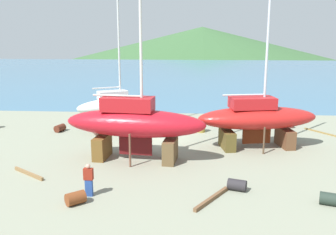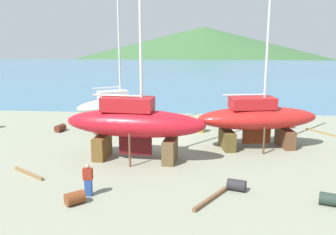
{
  "view_description": "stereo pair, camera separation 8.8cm",
  "coord_description": "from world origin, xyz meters",
  "px_view_note": "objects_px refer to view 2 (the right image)",
  "views": [
    {
      "loc": [
        2.57,
        -26.62,
        7.63
      ],
      "look_at": [
        0.81,
        -1.64,
        1.94
      ],
      "focal_mm": 40.28,
      "sensor_mm": 36.0,
      "label": 1
    },
    {
      "loc": [
        2.66,
        -26.61,
        7.63
      ],
      "look_at": [
        0.81,
        -1.64,
        1.94
      ],
      "focal_mm": 40.28,
      "sensor_mm": 36.0,
      "label": 2
    }
  ],
  "objects_px": {
    "worker": "(88,179)",
    "barrel_tipped_center": "(75,198)",
    "barrel_rust_mid": "(290,124)",
    "barrel_tar_black": "(330,199)",
    "sailboat_far_slipway": "(134,123)",
    "barrel_tipped_right": "(236,185)",
    "barrel_blue_faded": "(60,128)",
    "sailboat_mid_port": "(117,107)",
    "sailboat_large_starboard": "(257,118)",
    "barrel_rust_far": "(201,126)"
  },
  "relations": [
    {
      "from": "barrel_tipped_center",
      "to": "sailboat_mid_port",
      "type": "bearing_deg",
      "value": 93.24
    },
    {
      "from": "sailboat_large_starboard",
      "to": "barrel_rust_far",
      "type": "bearing_deg",
      "value": 123.38
    },
    {
      "from": "worker",
      "to": "barrel_tipped_center",
      "type": "xyz_separation_m",
      "value": [
        -0.37,
        -0.92,
        -0.54
      ]
    },
    {
      "from": "sailboat_large_starboard",
      "to": "barrel_rust_far",
      "type": "distance_m",
      "value": 5.48
    },
    {
      "from": "barrel_tipped_center",
      "to": "barrel_rust_far",
      "type": "bearing_deg",
      "value": 65.93
    },
    {
      "from": "barrel_tipped_right",
      "to": "barrel_blue_faded",
      "type": "xyz_separation_m",
      "value": [
        -12.65,
        10.42,
        -0.0
      ]
    },
    {
      "from": "barrel_tar_black",
      "to": "barrel_blue_faded",
      "type": "relative_size",
      "value": 1.08
    },
    {
      "from": "barrel_tar_black",
      "to": "barrel_rust_far",
      "type": "xyz_separation_m",
      "value": [
        -5.63,
        12.39,
        0.16
      ]
    },
    {
      "from": "sailboat_large_starboard",
      "to": "barrel_tipped_center",
      "type": "height_order",
      "value": "sailboat_large_starboard"
    },
    {
      "from": "worker",
      "to": "barrel_rust_mid",
      "type": "bearing_deg",
      "value": 140.06
    },
    {
      "from": "sailboat_mid_port",
      "to": "barrel_tipped_center",
      "type": "xyz_separation_m",
      "value": [
        0.73,
        -12.91,
        -1.66
      ]
    },
    {
      "from": "sailboat_mid_port",
      "to": "barrel_blue_faded",
      "type": "distance_m",
      "value": 4.78
    },
    {
      "from": "sailboat_mid_port",
      "to": "barrel_tipped_right",
      "type": "distance_m",
      "value": 13.7
    },
    {
      "from": "barrel_blue_faded",
      "to": "barrel_rust_far",
      "type": "bearing_deg",
      "value": 3.35
    },
    {
      "from": "sailboat_mid_port",
      "to": "barrel_tipped_right",
      "type": "bearing_deg",
      "value": -81.3
    },
    {
      "from": "sailboat_mid_port",
      "to": "barrel_tipped_center",
      "type": "bearing_deg",
      "value": -115.09
    },
    {
      "from": "barrel_tar_black",
      "to": "barrel_tipped_center",
      "type": "bearing_deg",
      "value": -176.38
    },
    {
      "from": "sailboat_far_slipway",
      "to": "worker",
      "type": "bearing_deg",
      "value": -98.75
    },
    {
      "from": "sailboat_mid_port",
      "to": "barrel_tipped_right",
      "type": "xyz_separation_m",
      "value": [
        8.19,
        -10.86,
        -1.67
      ]
    },
    {
      "from": "barrel_rust_mid",
      "to": "sailboat_large_starboard",
      "type": "bearing_deg",
      "value": -122.18
    },
    {
      "from": "sailboat_far_slipway",
      "to": "barrel_tipped_center",
      "type": "distance_m",
      "value": 6.81
    },
    {
      "from": "barrel_tipped_right",
      "to": "barrel_blue_faded",
      "type": "bearing_deg",
      "value": 140.53
    },
    {
      "from": "sailboat_mid_port",
      "to": "barrel_tar_black",
      "type": "distance_m",
      "value": 17.34
    },
    {
      "from": "barrel_tar_black",
      "to": "barrel_blue_faded",
      "type": "height_order",
      "value": "barrel_tar_black"
    },
    {
      "from": "barrel_tar_black",
      "to": "barrel_blue_faded",
      "type": "bearing_deg",
      "value": 144.85
    },
    {
      "from": "worker",
      "to": "barrel_tipped_center",
      "type": "height_order",
      "value": "worker"
    },
    {
      "from": "worker",
      "to": "barrel_rust_far",
      "type": "bearing_deg",
      "value": 157.72
    },
    {
      "from": "barrel_rust_mid",
      "to": "barrel_tar_black",
      "type": "xyz_separation_m",
      "value": [
        -1.68,
        -14.47,
        0.02
      ]
    },
    {
      "from": "barrel_rust_far",
      "to": "barrel_rust_mid",
      "type": "bearing_deg",
      "value": 15.84
    },
    {
      "from": "barrel_tipped_center",
      "to": "barrel_tar_black",
      "type": "bearing_deg",
      "value": 3.62
    },
    {
      "from": "sailboat_far_slipway",
      "to": "barrel_tar_black",
      "type": "distance_m",
      "value": 11.39
    },
    {
      "from": "sailboat_far_slipway",
      "to": "worker",
      "type": "relative_size",
      "value": 9.22
    },
    {
      "from": "barrel_tipped_center",
      "to": "barrel_tar_black",
      "type": "distance_m",
      "value": 11.52
    },
    {
      "from": "worker",
      "to": "barrel_tipped_right",
      "type": "relative_size",
      "value": 1.79
    },
    {
      "from": "barrel_tar_black",
      "to": "barrel_rust_far",
      "type": "height_order",
      "value": "barrel_rust_far"
    },
    {
      "from": "worker",
      "to": "barrel_blue_faded",
      "type": "height_order",
      "value": "worker"
    },
    {
      "from": "barrel_tipped_center",
      "to": "barrel_rust_mid",
      "type": "distance_m",
      "value": 20.11
    },
    {
      "from": "worker",
      "to": "barrel_blue_faded",
      "type": "distance_m",
      "value": 12.83
    },
    {
      "from": "sailboat_far_slipway",
      "to": "barrel_rust_mid",
      "type": "xyz_separation_m",
      "value": [
        11.43,
        8.93,
        -2.04
      ]
    },
    {
      "from": "sailboat_large_starboard",
      "to": "barrel_rust_mid",
      "type": "bearing_deg",
      "value": 47.48
    },
    {
      "from": "sailboat_large_starboard",
      "to": "sailboat_mid_port",
      "type": "height_order",
      "value": "sailboat_large_starboard"
    },
    {
      "from": "sailboat_large_starboard",
      "to": "barrel_blue_faded",
      "type": "distance_m",
      "value": 15.11
    },
    {
      "from": "sailboat_mid_port",
      "to": "barrel_blue_faded",
      "type": "bearing_deg",
      "value": 157.31
    },
    {
      "from": "barrel_rust_mid",
      "to": "barrel_blue_faded",
      "type": "relative_size",
      "value": 0.95
    },
    {
      "from": "sailboat_large_starboard",
      "to": "barrel_tar_black",
      "type": "xyz_separation_m",
      "value": [
        2.01,
        -8.6,
        -1.76
      ]
    },
    {
      "from": "barrel_rust_mid",
      "to": "barrel_tipped_right",
      "type": "relative_size",
      "value": 0.9
    },
    {
      "from": "worker",
      "to": "barrel_tar_black",
      "type": "xyz_separation_m",
      "value": [
        11.12,
        -0.19,
        -0.54
      ]
    },
    {
      "from": "sailboat_mid_port",
      "to": "barrel_tar_black",
      "type": "xyz_separation_m",
      "value": [
        12.22,
        -12.18,
        -1.66
      ]
    },
    {
      "from": "barrel_rust_mid",
      "to": "barrel_tar_black",
      "type": "relative_size",
      "value": 0.88
    },
    {
      "from": "sailboat_large_starboard",
      "to": "barrel_blue_faded",
      "type": "height_order",
      "value": "sailboat_large_starboard"
    }
  ]
}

